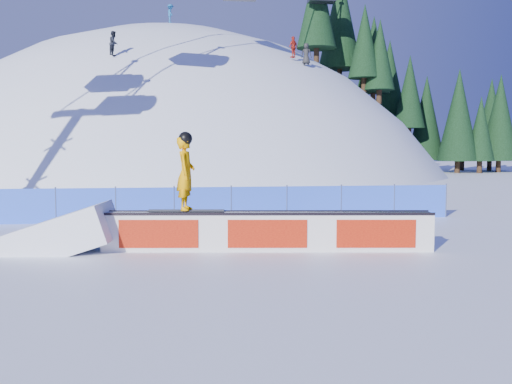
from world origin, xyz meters
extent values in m
plane|color=white|center=(0.00, 0.00, 0.00)|extent=(160.00, 160.00, 0.00)
sphere|color=white|center=(0.00, 42.00, -18.00)|extent=(64.00, 64.00, 64.00)
cylinder|color=#312013|center=(14.60, 44.86, 10.93)|extent=(0.50, 0.50, 1.40)
cone|color=black|center=(14.60, 44.86, 16.33)|extent=(4.22, 4.22, 9.59)
cylinder|color=#312013|center=(15.63, 44.26, 10.43)|extent=(0.50, 0.50, 1.40)
cone|color=black|center=(15.63, 44.26, 15.44)|extent=(3.88, 3.88, 8.81)
cylinder|color=#312013|center=(18.50, 41.50, 8.70)|extent=(0.50, 0.50, 1.40)
cone|color=black|center=(18.50, 41.50, 14.18)|extent=(4.29, 4.29, 9.76)
cylinder|color=#312013|center=(19.26, 44.67, 8.02)|extent=(0.50, 0.50, 1.40)
cone|color=black|center=(19.26, 44.67, 11.78)|extent=(2.79, 2.79, 6.33)
cylinder|color=#312013|center=(20.16, 37.89, 7.11)|extent=(0.50, 0.50, 1.40)
cone|color=black|center=(20.16, 37.89, 11.65)|extent=(3.47, 3.47, 7.90)
cylinder|color=#312013|center=(23.77, 44.79, 3.84)|extent=(0.50, 0.50, 1.40)
cone|color=black|center=(23.77, 44.79, 7.53)|extent=(2.72, 2.72, 6.18)
cylinder|color=#312013|center=(23.80, 43.75, 3.92)|extent=(0.50, 0.50, 1.40)
cone|color=black|center=(23.80, 43.75, 9.19)|extent=(4.11, 4.11, 9.33)
cylinder|color=#312013|center=(24.84, 39.38, 2.60)|extent=(0.50, 0.50, 1.40)
cone|color=black|center=(24.84, 39.38, 7.88)|extent=(4.12, 4.12, 9.36)
cylinder|color=#312013|center=(27.70, 42.57, 0.60)|extent=(0.50, 0.50, 1.40)
cone|color=black|center=(27.70, 42.57, 5.02)|extent=(3.36, 3.36, 7.64)
cylinder|color=#312013|center=(28.63, 45.05, 0.60)|extent=(0.50, 0.50, 1.40)
cone|color=black|center=(28.63, 45.05, 5.52)|extent=(3.80, 3.80, 8.64)
cylinder|color=#312013|center=(30.78, 37.50, 0.60)|extent=(0.50, 0.50, 1.40)
cone|color=black|center=(30.78, 37.50, 4.33)|extent=(2.75, 2.75, 6.26)
cylinder|color=#312013|center=(33.73, 43.98, 0.60)|extent=(0.50, 0.50, 1.40)
cone|color=black|center=(33.73, 43.98, 5.18)|extent=(3.51, 3.51, 7.97)
cylinder|color=#312013|center=(34.81, 39.92, 0.60)|extent=(0.50, 0.50, 1.40)
cone|color=black|center=(34.81, 39.92, 5.79)|extent=(4.04, 4.04, 9.19)
cube|color=blue|center=(0.00, 4.50, 0.60)|extent=(22.00, 0.03, 1.20)
cylinder|color=#394468|center=(-3.00, 4.50, 0.65)|extent=(0.05, 0.05, 1.30)
cylinder|color=#394468|center=(-1.00, 4.50, 0.65)|extent=(0.05, 0.05, 1.30)
cylinder|color=#394468|center=(1.00, 4.50, 0.65)|extent=(0.05, 0.05, 1.30)
cylinder|color=#394468|center=(3.00, 4.50, 0.65)|extent=(0.05, 0.05, 1.30)
cylinder|color=#394468|center=(5.00, 4.50, 0.65)|extent=(0.05, 0.05, 1.30)
cylinder|color=#394468|center=(7.00, 4.50, 0.65)|extent=(0.05, 0.05, 1.30)
cylinder|color=#394468|center=(9.00, 4.50, 0.65)|extent=(0.05, 0.05, 1.30)
cylinder|color=#394468|center=(11.00, 4.50, 0.65)|extent=(0.05, 0.05, 1.30)
cube|color=silver|center=(3.42, -1.42, 0.47)|extent=(8.30, 1.52, 0.93)
cube|color=gray|center=(3.42, -1.42, 0.95)|extent=(8.22, 1.53, 0.04)
cube|color=black|center=(3.39, -1.70, 0.96)|extent=(8.24, 1.03, 0.06)
cube|color=black|center=(3.46, -1.15, 0.96)|extent=(8.24, 1.03, 0.06)
cube|color=red|center=(3.39, -1.69, 0.47)|extent=(7.83, 0.97, 0.70)
cube|color=red|center=(3.46, -1.15, 0.47)|extent=(7.83, 0.97, 0.70)
cube|color=black|center=(1.40, -1.18, 1.01)|extent=(1.94, 0.57, 0.04)
imported|color=#FFA900|center=(1.40, -1.18, 1.96)|extent=(0.55, 0.74, 1.85)
sphere|color=black|center=(1.40, -1.18, 2.82)|extent=(0.35, 0.35, 0.35)
imported|color=black|center=(-3.31, 24.84, 9.63)|extent=(0.83, 0.95, 1.65)
imported|color=red|center=(9.93, 29.13, 10.39)|extent=(0.99, 0.94, 1.65)
imported|color=#195C98|center=(0.27, 36.72, 14.39)|extent=(0.82, 1.17, 1.65)
imported|color=black|center=(10.87, 28.67, 9.81)|extent=(0.95, 0.81, 1.65)
camera|label=1|loc=(1.36, -15.52, 2.63)|focal=40.00mm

